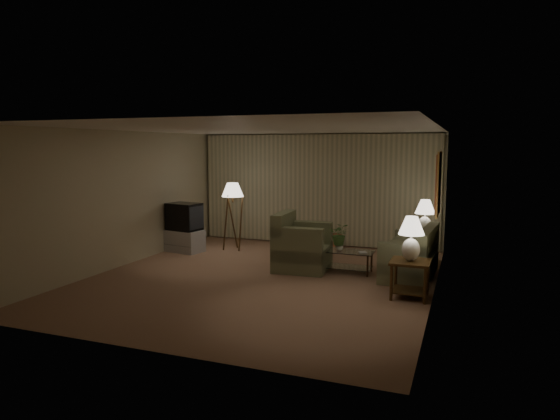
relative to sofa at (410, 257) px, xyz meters
The scene contains 16 objects.
ground 2.74m from the sofa, 156.95° to the right, with size 7.00×7.00×0.00m, color #8C634D.
room_shell 2.87m from the sofa, 169.82° to the left, with size 6.04×7.02×2.72m.
sofa is the anchor object (origin of this frame).
armchair 2.02m from the sofa, behind, with size 1.16×1.11×0.88m.
side_table_near 1.36m from the sofa, 83.66° to the right, with size 0.61×0.61×0.60m.
side_table_far 1.26m from the sofa, 83.16° to the left, with size 0.49×0.42×0.60m.
table_lamp_near 1.51m from the sofa, 83.66° to the right, with size 0.41×0.41×0.71m.
table_lamp_far 1.42m from the sofa, 83.16° to the left, with size 0.41×0.41×0.71m.
coffee_table 1.16m from the sofa, behind, with size 1.01×0.55×0.41m.
tv_cabinet 5.07m from the sofa, behind, with size 0.90×0.66×0.50m, color #A8A8AA.
crt_tv 5.09m from the sofa, behind, with size 0.80×0.64×0.61m, color black.
floor_lamp 4.26m from the sofa, 165.93° to the left, with size 0.51×0.51×1.56m.
ottoman 2.70m from the sofa, 137.39° to the left, with size 0.53×0.53×0.36m, color #AA5A39.
vase 1.31m from the sofa, behind, with size 0.15×0.15×0.15m, color white.
flowers 1.37m from the sofa, behind, with size 0.38×0.33×0.43m, color #4A7735.
book 0.93m from the sofa, 167.49° to the right, with size 0.15×0.20×0.02m, color olive.
Camera 1 is at (3.43, -8.20, 2.38)m, focal length 32.00 mm.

